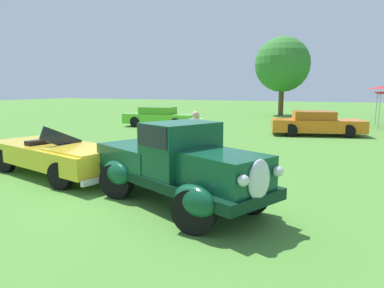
{
  "coord_description": "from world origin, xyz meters",
  "views": [
    {
      "loc": [
        3.72,
        -6.56,
        2.36
      ],
      "look_at": [
        0.25,
        1.15,
        1.02
      ],
      "focal_mm": 33.0,
      "sensor_mm": 36.0,
      "label": 1
    }
  ],
  "objects": [
    {
      "name": "spectator_near_truck",
      "position": [
        -0.5,
        3.06,
        0.91
      ],
      "size": [
        0.46,
        0.39,
        1.69
      ],
      "color": "#383838",
      "rests_on": "ground_plane"
    },
    {
      "name": "neighbor_convertible",
      "position": [
        -3.49,
        0.59,
        0.58
      ],
      "size": [
        4.88,
        2.74,
        1.4
      ],
      "color": "yellow",
      "rests_on": "ground_plane"
    },
    {
      "name": "ground_plane",
      "position": [
        0.0,
        0.0,
        0.0
      ],
      "size": [
        120.0,
        120.0,
        0.0
      ],
      "primitive_type": "plane",
      "color": "#4C8433"
    },
    {
      "name": "feature_pickup_truck",
      "position": [
        0.61,
        -0.33,
        0.86
      ],
      "size": [
        4.45,
        3.09,
        1.7
      ],
      "color": "black",
      "rests_on": "ground_plane"
    },
    {
      "name": "show_car_orange",
      "position": [
        2.16,
        12.24,
        0.6
      ],
      "size": [
        4.76,
        2.79,
        1.22
      ],
      "color": "orange",
      "rests_on": "ground_plane"
    },
    {
      "name": "treeline_far_left",
      "position": [
        -1.97,
        25.2,
        4.4
      ],
      "size": [
        4.75,
        4.75,
        6.79
      ],
      "color": "brown",
      "rests_on": "ground_plane"
    },
    {
      "name": "show_car_lime",
      "position": [
        -7.05,
        12.49,
        0.6
      ],
      "size": [
        4.6,
        1.95,
        1.22
      ],
      "color": "#60C62D",
      "rests_on": "ground_plane"
    }
  ]
}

